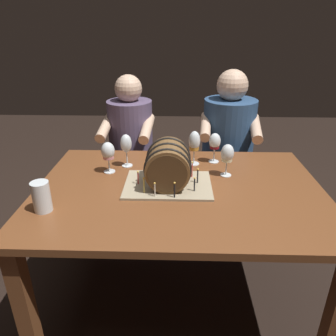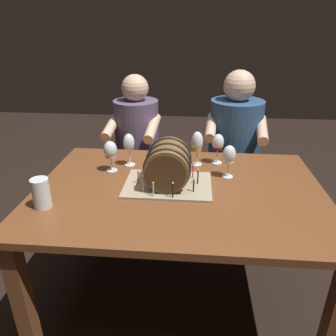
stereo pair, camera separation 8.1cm
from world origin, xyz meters
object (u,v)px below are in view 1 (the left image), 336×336
object	(u,v)px
barrel_cake	(168,167)
wine_glass_white	(227,155)
person_seated_left	(132,160)
wine_glass_rose	(108,152)
person_seated_right	(227,156)
dining_table	(179,203)
wine_glass_red	(215,143)
wine_glass_amber	(194,143)
beer_pint	(42,198)
wine_glass_empty	(126,144)

from	to	relation	value
barrel_cake	wine_glass_white	bearing A→B (deg)	23.19
barrel_cake	person_seated_left	bearing A→B (deg)	111.03
wine_glass_rose	wine_glass_white	bearing A→B (deg)	-2.16
barrel_cake	person_seated_right	size ratio (longest dim) A/B	0.37
wine_glass_white	person_seated_left	size ratio (longest dim) A/B	0.16
dining_table	wine_glass_red	bearing A→B (deg)	58.63
wine_glass_white	barrel_cake	bearing A→B (deg)	-156.81
barrel_cake	person_seated_right	xyz separation A→B (m)	(0.42, 0.78, -0.25)
person_seated_right	person_seated_left	bearing A→B (deg)	-179.95
wine_glass_amber	person_seated_right	world-z (taller)	person_seated_right
beer_pint	person_seated_right	world-z (taller)	person_seated_right
wine_glass_rose	wine_glass_empty	bearing A→B (deg)	44.61
dining_table	wine_glass_white	distance (m)	0.37
wine_glass_empty	person_seated_left	bearing A→B (deg)	95.85
wine_glass_white	wine_glass_amber	bearing A→B (deg)	138.45
wine_glass_amber	wine_glass_empty	distance (m)	0.39
wine_glass_rose	person_seated_left	distance (m)	0.70
wine_glass_white	wine_glass_rose	distance (m)	0.64
wine_glass_amber	person_seated_left	size ratio (longest dim) A/B	0.17
wine_glass_empty	dining_table	bearing A→B (deg)	-40.80
wine_glass_white	person_seated_right	size ratio (longest dim) A/B	0.15
wine_glass_amber	wine_glass_red	world-z (taller)	wine_glass_amber
wine_glass_white	wine_glass_rose	world-z (taller)	wine_glass_white
dining_table	barrel_cake	bearing A→B (deg)	162.58
barrel_cake	person_seated_left	world-z (taller)	person_seated_left
person_seated_left	dining_table	bearing A→B (deg)	-65.87
person_seated_right	wine_glass_amber	bearing A→B (deg)	-118.72
wine_glass_rose	person_seated_left	bearing A→B (deg)	87.09
wine_glass_amber	beer_pint	xyz separation A→B (m)	(-0.69, -0.54, -0.07)
wine_glass_rose	person_seated_right	world-z (taller)	person_seated_right
wine_glass_amber	wine_glass_white	bearing A→B (deg)	-41.55
dining_table	wine_glass_amber	xyz separation A→B (m)	(0.08, 0.30, 0.23)
wine_glass_empty	person_seated_left	size ratio (longest dim) A/B	0.17
person_seated_left	barrel_cake	bearing A→B (deg)	-68.97
wine_glass_amber	wine_glass_white	size ratio (longest dim) A/B	1.12
dining_table	wine_glass_amber	distance (m)	0.39
wine_glass_empty	wine_glass_amber	bearing A→B (deg)	5.89
barrel_cake	person_seated_right	world-z (taller)	person_seated_right
wine_glass_amber	wine_glass_red	xyz separation A→B (m)	(0.12, 0.04, -0.01)
barrel_cake	wine_glass_red	xyz separation A→B (m)	(0.26, 0.32, 0.02)
wine_glass_empty	person_seated_left	world-z (taller)	person_seated_left
wine_glass_amber	wine_glass_rose	world-z (taller)	wine_glass_amber
wine_glass_red	wine_glass_amber	bearing A→B (deg)	-163.52
wine_glass_empty	person_seated_right	bearing A→B (deg)	39.18
barrel_cake	beer_pint	distance (m)	0.60
wine_glass_rose	wine_glass_red	distance (m)	0.62
wine_glass_white	beer_pint	bearing A→B (deg)	-155.67
wine_glass_empty	wine_glass_white	bearing A→B (deg)	-11.17
wine_glass_amber	wine_glass_rose	xyz separation A→B (m)	(-0.47, -0.13, -0.02)
person_seated_right	beer_pint	bearing A→B (deg)	-132.83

